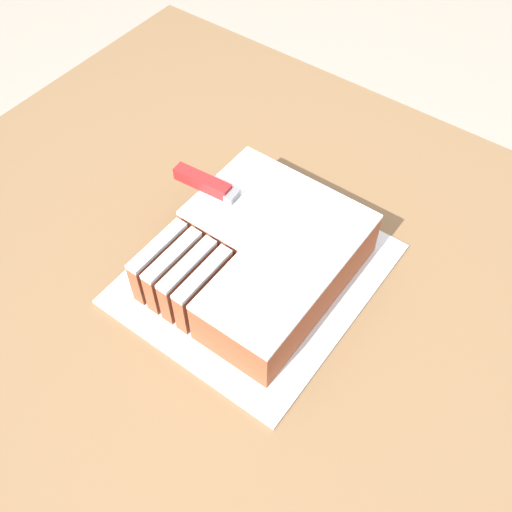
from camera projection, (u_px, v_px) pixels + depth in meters
The scene contains 5 objects.
ground_plane at pixel (264, 471), 1.68m from camera, with size 8.00×8.00×0.00m, color #9E9384.
countertop at pixel (267, 406), 1.32m from camera, with size 1.40×1.10×0.90m.
cake_board at pixel (256, 273), 0.98m from camera, with size 0.35×0.40×0.01m.
cake at pixel (261, 255), 0.95m from camera, with size 0.27×0.31×0.09m.
knife at pixel (219, 190), 0.96m from camera, with size 0.28×0.05×0.02m.
Camera 1 is at (0.30, -0.45, 1.71)m, focal length 42.00 mm.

